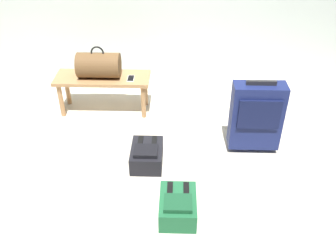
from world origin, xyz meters
TOP-DOWN VIEW (x-y plane):
  - ground_plane at (0.00, 0.00)m, footprint 6.60×6.60m
  - bench at (-0.38, 0.74)m, footprint 1.00×0.36m
  - duffel_bag_brown at (-0.40, 0.74)m, footprint 0.44×0.26m
  - cell_phone at (-0.07, 0.70)m, footprint 0.07×0.14m
  - suitcase_upright_navy at (1.14, 0.08)m, footprint 0.46×0.21m
  - backpack_green at (0.44, -0.77)m, footprint 0.28×0.38m
  - backpack_dark at (0.16, -0.16)m, footprint 0.28×0.38m

SIDE VIEW (x-z plane):
  - ground_plane at x=0.00m, z-range 0.00..0.00m
  - backpack_green at x=0.44m, z-range -0.01..0.20m
  - backpack_dark at x=0.16m, z-range -0.01..0.20m
  - bench at x=-0.38m, z-range 0.14..0.55m
  - suitcase_upright_navy at x=1.14m, z-range 0.01..0.74m
  - cell_phone at x=-0.07m, z-range 0.41..0.42m
  - duffel_bag_brown at x=-0.40m, z-range 0.37..0.71m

